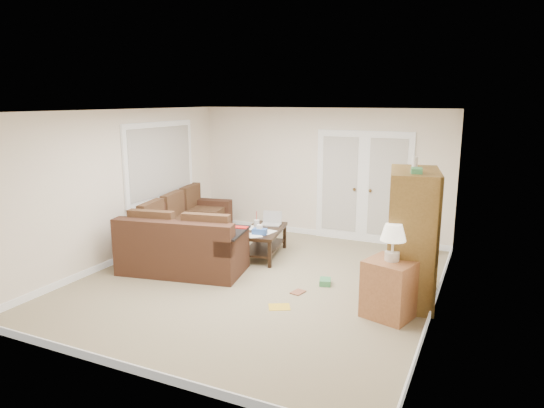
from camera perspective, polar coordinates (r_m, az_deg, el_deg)
The scene contains 17 objects.
floor at distance 7.31m, azimuth -1.67°, elevation -9.08°, with size 5.50×5.50×0.00m, color tan.
ceiling at distance 6.81m, azimuth -1.80°, elevation 10.92°, with size 5.00×5.50×0.02m, color white.
wall_left at distance 8.36m, azimuth -17.26°, elevation 1.99°, with size 0.02×5.50×2.50m, color white.
wall_right at distance 6.27m, azimuth 19.16°, elevation -1.41°, with size 0.02×5.50×2.50m, color white.
wall_back at distance 9.45m, azimuth 5.75°, elevation 3.62°, with size 5.00×0.02×2.50m, color white.
wall_front at distance 4.73m, azimuth -16.86°, elevation -5.58°, with size 5.00×0.02×2.50m, color white.
baseboards at distance 7.29m, azimuth -1.67°, elevation -8.72°, with size 5.00×5.50×0.10m, color silver, non-canonical shape.
french_doors at distance 9.22m, azimuth 10.65°, elevation 1.89°, with size 1.80×0.05×2.13m.
window_left at distance 9.05m, azimuth -12.98°, elevation 4.90°, with size 0.05×1.92×1.42m.
sectional_sofa at distance 8.43m, azimuth -10.23°, elevation -3.84°, with size 2.42×3.01×0.89m.
coffee_table at distance 8.36m, azimuth -0.95°, elevation -4.40°, with size 0.79×1.26×0.80m.
tv_armoire at distance 6.66m, azimuth 16.05°, elevation -3.60°, with size 0.80×1.20×1.90m.
side_cabinet at distance 6.24m, azimuth 13.78°, elevation -9.08°, with size 0.69×0.69×1.18m.
space_heater at distance 8.94m, azimuth 18.43°, elevation -4.71°, with size 0.12×0.10×0.30m, color silver.
floor_magazine at distance 6.46m, azimuth 0.87°, elevation -12.01°, with size 0.28×0.22×0.01m, color yellow.
floor_greenbox at distance 7.21m, azimuth 6.27°, elevation -9.08°, with size 0.16×0.21×0.08m, color #3F8C55.
floor_book at distance 6.95m, azimuth 2.56°, elevation -10.18°, with size 0.15×0.21×0.02m, color brown.
Camera 1 is at (3.05, -6.09, 2.65)m, focal length 32.00 mm.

